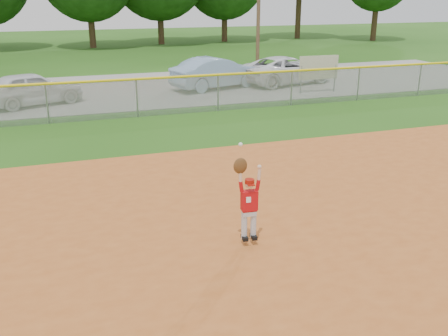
# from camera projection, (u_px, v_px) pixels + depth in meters

# --- Properties ---
(ground) EXTENTS (120.00, 120.00, 0.00)m
(ground) POSITION_uv_depth(u_px,v_px,m) (214.00, 221.00, 10.80)
(ground) COLOR #235012
(ground) RESTS_ON ground
(clay_infield) EXTENTS (24.00, 16.00, 0.04)m
(clay_infield) POSITION_uv_depth(u_px,v_px,m) (270.00, 295.00, 8.12)
(clay_infield) COLOR #A9521E
(clay_infield) RESTS_ON ground
(parking_strip) EXTENTS (44.00, 10.00, 0.03)m
(parking_strip) POSITION_uv_depth(u_px,v_px,m) (118.00, 90.00, 25.09)
(parking_strip) COLOR gray
(parking_strip) RESTS_ON ground
(car_white_a) EXTENTS (4.55, 3.16, 1.44)m
(car_white_a) POSITION_uv_depth(u_px,v_px,m) (32.00, 89.00, 21.44)
(car_white_a) COLOR silver
(car_white_a) RESTS_ON parking_strip
(car_blue) EXTENTS (5.00, 2.96, 1.56)m
(car_blue) POSITION_uv_depth(u_px,v_px,m) (217.00, 73.00, 25.23)
(car_blue) COLOR #7E9CBC
(car_blue) RESTS_ON parking_strip
(car_white_b) EXTENTS (5.60, 3.59, 1.44)m
(car_white_b) POSITION_uv_depth(u_px,v_px,m) (287.00, 70.00, 26.53)
(car_white_b) COLOR white
(car_white_b) RESTS_ON parking_strip
(sponsor_sign) EXTENTS (2.03, 0.14, 1.80)m
(sponsor_sign) POSITION_uv_depth(u_px,v_px,m) (319.00, 69.00, 24.01)
(sponsor_sign) COLOR gray
(sponsor_sign) RESTS_ON ground
(outfield_fence) EXTENTS (40.06, 0.10, 1.55)m
(outfield_fence) POSITION_uv_depth(u_px,v_px,m) (137.00, 95.00, 19.44)
(outfield_fence) COLOR gray
(outfield_fence) RESTS_ON ground
(ballplayer) EXTENTS (0.55, 0.24, 1.96)m
(ballplayer) POSITION_uv_depth(u_px,v_px,m) (248.00, 199.00, 9.43)
(ballplayer) COLOR silver
(ballplayer) RESTS_ON ground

